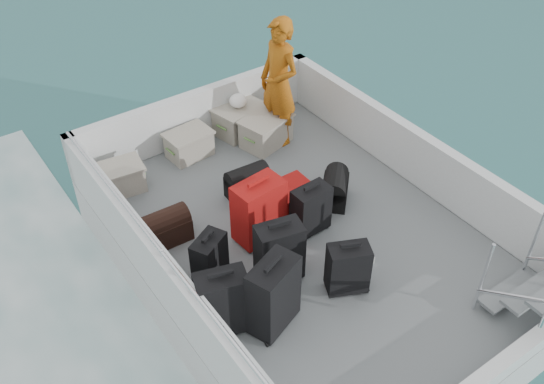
{
  "coord_description": "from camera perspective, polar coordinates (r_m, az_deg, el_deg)",
  "views": [
    {
      "loc": [
        -3.18,
        -3.82,
        5.39
      ],
      "look_at": [
        -0.13,
        0.48,
        1.0
      ],
      "focal_mm": 40.0,
      "sensor_mm": 36.0,
      "label": 1
    }
  ],
  "objects": [
    {
      "name": "crate_1",
      "position": [
        8.04,
        -7.8,
        4.4
      ],
      "size": [
        0.58,
        0.42,
        0.33
      ],
      "primitive_type": "cube",
      "rotation": [
        0.0,
        0.0,
        0.08
      ],
      "color": "#A9A293",
      "rests_on": "deck"
    },
    {
      "name": "white_bag",
      "position": [
        8.28,
        -3.2,
        8.4
      ],
      "size": [
        0.24,
        0.24,
        0.18
      ],
      "primitive_type": "ellipsoid",
      "color": "white",
      "rests_on": "crate_2"
    },
    {
      "name": "ground",
      "position": [
        7.34,
        3.05,
        -7.6
      ],
      "size": [
        160.0,
        160.0,
        0.0
      ],
      "primitive_type": "plane",
      "color": "#154B4C",
      "rests_on": "ground"
    },
    {
      "name": "suitcase_4",
      "position": [
        6.2,
        0.69,
        -5.72
      ],
      "size": [
        0.52,
        0.38,
        0.7
      ],
      "primitive_type": "cube",
      "rotation": [
        0.0,
        0.0,
        -0.23
      ],
      "color": "black",
      "rests_on": "deck"
    },
    {
      "name": "suitcase_7",
      "position": [
        6.76,
        3.66,
        -1.72
      ],
      "size": [
        0.43,
        0.26,
        0.6
      ],
      "primitive_type": "cube",
      "rotation": [
        0.0,
        0.0,
        0.03
      ],
      "color": "black",
      "rests_on": "deck"
    },
    {
      "name": "duffel_2",
      "position": [
        7.27,
        5.93,
        0.13
      ],
      "size": [
        0.54,
        0.54,
        0.32
      ],
      "primitive_type": null,
      "rotation": [
        0.0,
        0.0,
        0.78
      ],
      "color": "black",
      "rests_on": "deck"
    },
    {
      "name": "ferry_hull",
      "position": [
        7.12,
        3.13,
        -5.96
      ],
      "size": [
        3.6,
        5.0,
        0.6
      ],
      "primitive_type": "cube",
      "color": "silver",
      "rests_on": "ground"
    },
    {
      "name": "passenger",
      "position": [
        7.92,
        0.66,
        10.24
      ],
      "size": [
        0.46,
        0.67,
        1.74
      ],
      "primitive_type": "imported",
      "rotation": [
        0.0,
        0.0,
        -1.49
      ],
      "color": "orange",
      "rests_on": "deck"
    },
    {
      "name": "crate_2",
      "position": [
        8.43,
        -3.13,
        6.78
      ],
      "size": [
        0.71,
        0.56,
        0.38
      ],
      "primitive_type": "cube",
      "rotation": [
        0.0,
        0.0,
        0.22
      ],
      "color": "#A9A293",
      "rests_on": "deck"
    },
    {
      "name": "deck",
      "position": [
        6.9,
        3.22,
        -4.17
      ],
      "size": [
        3.3,
        4.7,
        0.02
      ],
      "primitive_type": "cube",
      "color": "slate",
      "rests_on": "ferry_hull"
    },
    {
      "name": "yellow_bag",
      "position": [
        8.57,
        -1.82,
        6.82
      ],
      "size": [
        0.28,
        0.26,
        0.22
      ],
      "primitive_type": "ellipsoid",
      "color": "yellow",
      "rests_on": "deck"
    },
    {
      "name": "duffel_0",
      "position": [
        6.83,
        -9.91,
        -3.48
      ],
      "size": [
        0.53,
        0.32,
        0.32
      ],
      "primitive_type": null,
      "rotation": [
        0.0,
        0.0,
        -0.04
      ],
      "color": "black",
      "rests_on": "deck"
    },
    {
      "name": "deck_fittings",
      "position": [
        6.64,
        7.4,
        -2.14
      ],
      "size": [
        3.6,
        5.0,
        0.9
      ],
      "color": "silver",
      "rests_on": "deck"
    },
    {
      "name": "suitcase_1",
      "position": [
        5.76,
        -4.68,
        -10.43
      ],
      "size": [
        0.54,
        0.41,
        0.72
      ],
      "primitive_type": "cube",
      "rotation": [
        0.0,
        0.0,
        -0.3
      ],
      "color": "black",
      "rests_on": "deck"
    },
    {
      "name": "suitcase_8",
      "position": [
        7.16,
        1.24,
        -0.58
      ],
      "size": [
        0.68,
        0.45,
        0.27
      ],
      "primitive_type": "cube",
      "rotation": [
        0.0,
        0.0,
        1.57
      ],
      "color": "#AF150D",
      "rests_on": "deck"
    },
    {
      "name": "crate_3",
      "position": [
        8.17,
        -0.56,
        5.69
      ],
      "size": [
        0.72,
        0.58,
        0.38
      ],
      "primitive_type": "cube",
      "rotation": [
        0.0,
        0.0,
        0.24
      ],
      "color": "#A9A293",
      "rests_on": "deck"
    },
    {
      "name": "crate_0",
      "position": [
        7.62,
        -14.1,
        1.18
      ],
      "size": [
        0.59,
        0.44,
        0.33
      ],
      "primitive_type": "cube",
      "rotation": [
        0.0,
        0.0,
        -0.13
      ],
      "color": "#A9A293",
      "rests_on": "deck"
    },
    {
      "name": "suitcase_5",
      "position": [
        6.62,
        -1.25,
        -1.83
      ],
      "size": [
        0.58,
        0.38,
        0.75
      ],
      "primitive_type": "cube",
      "rotation": [
        0.0,
        0.0,
        0.1
      ],
      "color": "#AF150D",
      "rests_on": "deck"
    },
    {
      "name": "duffel_1",
      "position": [
        7.32,
        -2.3,
        0.68
      ],
      "size": [
        0.52,
        0.33,
        0.32
      ],
      "primitive_type": null,
      "rotation": [
        0.0,
        0.0,
        -0.06
      ],
      "color": "black",
      "rests_on": "deck"
    },
    {
      "name": "suitcase_2",
      "position": [
        6.27,
        -5.89,
        -6.3
      ],
      "size": [
        0.44,
        0.38,
        0.55
      ],
      "primitive_type": "cube",
      "rotation": [
        0.0,
        0.0,
        0.48
      ],
      "color": "black",
      "rests_on": "deck"
    },
    {
      "name": "suitcase_0",
      "position": [
        5.75,
        0.12,
        -9.77
      ],
      "size": [
        0.59,
        0.46,
        0.8
      ],
      "primitive_type": "cube",
      "rotation": [
        0.0,
        0.0,
        0.35
      ],
      "color": "black",
      "rests_on": "deck"
    },
    {
      "name": "suitcase_6",
      "position": [
        6.17,
        7.14,
        -7.21
      ],
      "size": [
        0.48,
        0.4,
        0.58
      ],
      "primitive_type": "cube",
      "rotation": [
        0.0,
        0.0,
        -0.43
      ],
      "color": "black",
      "rests_on": "deck"
    }
  ]
}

